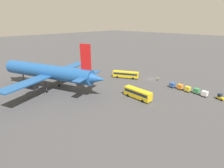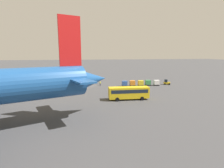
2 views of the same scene
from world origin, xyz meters
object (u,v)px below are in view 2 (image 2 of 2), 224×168
object	(u,v)px
baggage_tug	(166,82)
cargo_cart_white	(156,82)
shuttle_bus_far	(129,92)
cargo_cart_orange	(132,83)
worker_person	(100,83)
cargo_cart_green	(148,82)
cargo_cart_yellow	(141,83)
shuttle_bus_near	(63,85)
cargo_cart_blue	(125,83)

from	to	relation	value
baggage_tug	cargo_cart_white	world-z (taller)	baggage_tug
shuttle_bus_far	cargo_cart_white	size ratio (longest dim) A/B	4.92
shuttle_bus_far	cargo_cart_white	xyz separation A→B (m)	(-16.51, -17.76, -0.82)
cargo_cart_orange	shuttle_bus_far	bearing A→B (deg)	68.90
baggage_tug	worker_person	xyz separation A→B (m)	(25.87, -3.22, -0.07)
cargo_cart_green	cargo_cart_yellow	size ratio (longest dim) A/B	1.00
cargo_cart_white	cargo_cart_orange	world-z (taller)	same
shuttle_bus_far	cargo_cart_green	bearing A→B (deg)	-122.65
shuttle_bus_near	cargo_cart_orange	bearing A→B (deg)	160.57
worker_person	cargo_cart_white	distance (m)	21.55
cargo_cart_yellow	cargo_cart_blue	xyz separation A→B (m)	(6.23, -0.22, 0.00)
shuttle_bus_far	cargo_cart_orange	xyz separation A→B (m)	(-7.16, -18.56, -0.82)
shuttle_bus_far	cargo_cart_green	distance (m)	22.87
cargo_cart_orange	cargo_cart_blue	xyz separation A→B (m)	(3.12, 0.19, 0.00)
cargo_cart_green	cargo_cart_orange	size ratio (longest dim) A/B	1.00
worker_person	cargo_cart_orange	bearing A→B (deg)	163.54
cargo_cart_yellow	worker_person	bearing A→B (deg)	-14.63
shuttle_bus_near	worker_person	bearing A→B (deg)	-179.63
shuttle_bus_near	cargo_cart_orange	xyz separation A→B (m)	(-24.95, -3.41, -0.67)
cargo_cart_orange	cargo_cart_green	bearing A→B (deg)	179.65
cargo_cart_white	cargo_cart_orange	xyz separation A→B (m)	(9.35, -0.80, 0.00)
shuttle_bus_far	cargo_cart_yellow	size ratio (longest dim) A/B	4.92
worker_person	cargo_cart_yellow	xyz separation A→B (m)	(-14.88, 3.89, 0.32)
shuttle_bus_near	cargo_cart_blue	size ratio (longest dim) A/B	5.49
cargo_cart_orange	cargo_cart_yellow	bearing A→B (deg)	172.53
shuttle_bus_far	cargo_cart_yellow	xyz separation A→B (m)	(-10.28, -18.15, -0.82)
cargo_cart_white	cargo_cart_green	distance (m)	3.21
shuttle_bus_far	baggage_tug	xyz separation A→B (m)	(-21.27, -18.82, -1.07)
cargo_cart_white	cargo_cart_yellow	xyz separation A→B (m)	(6.23, -0.40, 0.00)
cargo_cart_blue	cargo_cart_green	bearing A→B (deg)	-179.07
baggage_tug	cargo_cart_green	bearing A→B (deg)	22.55
cargo_cart_white	cargo_cart_yellow	bearing A→B (deg)	-3.63
shuttle_bus_near	cargo_cart_orange	size ratio (longest dim) A/B	5.49
baggage_tug	cargo_cart_yellow	distance (m)	11.01
baggage_tug	cargo_cart_white	bearing A→B (deg)	33.00
cargo_cart_white	cargo_cart_blue	size ratio (longest dim) A/B	1.00
shuttle_bus_near	baggage_tug	xyz separation A→B (m)	(-39.05, -3.67, -0.92)
shuttle_bus_near	baggage_tug	world-z (taller)	shuttle_bus_near
shuttle_bus_far	cargo_cart_yellow	world-z (taller)	shuttle_bus_far
cargo_cart_orange	cargo_cart_blue	world-z (taller)	same
worker_person	cargo_cart_white	world-z (taller)	cargo_cart_white
cargo_cart_blue	cargo_cart_white	bearing A→B (deg)	177.18
cargo_cart_green	shuttle_bus_near	bearing A→B (deg)	6.18
shuttle_bus_near	worker_person	size ratio (longest dim) A/B	6.87
worker_person	cargo_cart_yellow	world-z (taller)	cargo_cart_yellow
cargo_cart_white	cargo_cart_blue	distance (m)	12.48
baggage_tug	worker_person	bearing A→B (deg)	13.29
worker_person	cargo_cart_green	bearing A→B (deg)	168.95
worker_person	cargo_cart_blue	size ratio (longest dim) A/B	0.80
shuttle_bus_near	cargo_cart_yellow	bearing A→B (deg)	158.89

